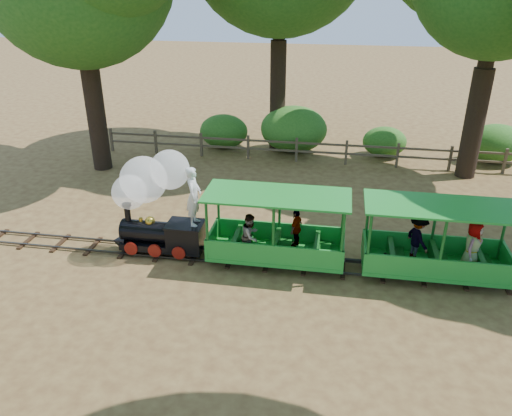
% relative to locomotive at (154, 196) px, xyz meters
% --- Properties ---
extents(ground, '(90.00, 90.00, 0.00)m').
position_rel_locomotive_xyz_m(ground, '(4.07, -0.07, -1.70)').
color(ground, olive).
rests_on(ground, ground).
extents(track, '(22.00, 1.00, 0.10)m').
position_rel_locomotive_xyz_m(track, '(4.07, -0.07, -1.63)').
color(track, '#3F3D3A').
rests_on(track, ground).
extents(locomotive, '(2.63, 1.24, 3.02)m').
position_rel_locomotive_xyz_m(locomotive, '(0.00, 0.00, 0.00)').
color(locomotive, black).
rests_on(locomotive, ground).
extents(carriage_front, '(3.69, 1.51, 1.92)m').
position_rel_locomotive_xyz_m(carriage_front, '(3.24, -0.10, -0.91)').
color(carriage_front, green).
rests_on(carriage_front, track).
extents(carriage_rear, '(3.69, 1.51, 1.92)m').
position_rel_locomotive_xyz_m(carriage_rear, '(7.34, -0.05, -0.87)').
color(carriage_rear, green).
rests_on(carriage_rear, track).
extents(fence, '(18.10, 0.10, 1.00)m').
position_rel_locomotive_xyz_m(fence, '(4.07, 7.93, -1.12)').
color(fence, brown).
rests_on(fence, ground).
extents(shrub_west, '(2.12, 1.63, 1.47)m').
position_rel_locomotive_xyz_m(shrub_west, '(-0.26, 9.23, -0.96)').
color(shrub_west, '#2D6B1E').
rests_on(shrub_west, ground).
extents(shrub_mid_w, '(2.84, 2.18, 1.97)m').
position_rel_locomotive_xyz_m(shrub_mid_w, '(2.81, 9.23, -0.72)').
color(shrub_mid_w, '#2D6B1E').
rests_on(shrub_mid_w, ground).
extents(shrub_mid_e, '(1.81, 1.39, 1.25)m').
position_rel_locomotive_xyz_m(shrub_mid_e, '(6.63, 9.23, -1.07)').
color(shrub_mid_e, '#2D6B1E').
rests_on(shrub_mid_e, ground).
extents(shrub_east, '(2.27, 1.74, 1.57)m').
position_rel_locomotive_xyz_m(shrub_east, '(11.01, 9.23, -0.91)').
color(shrub_east, '#2D6B1E').
rests_on(shrub_east, ground).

